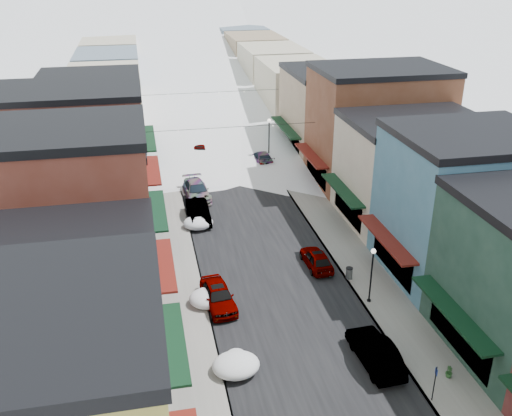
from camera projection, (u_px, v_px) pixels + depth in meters
name	position (u px, v px, depth m)	size (l,w,h in m)	color
road	(207.00, 131.00, 74.00)	(10.00, 160.00, 0.01)	black
sidewalk_left	(156.00, 134.00, 72.75)	(3.20, 160.00, 0.15)	gray
sidewalk_right	(257.00, 128.00, 75.19)	(3.20, 160.00, 0.15)	gray
curb_left	(168.00, 133.00, 73.03)	(0.10, 160.00, 0.15)	slate
curb_right	(245.00, 129.00, 74.90)	(0.10, 160.00, 0.15)	slate
bldg_l_cream	(54.00, 330.00, 27.17)	(11.30, 8.20, 9.50)	#BFAF99
bldg_l_brick_near	(57.00, 230.00, 33.61)	(12.30, 8.20, 12.50)	maroon
bldg_l_grayblue	(80.00, 200.00, 42.02)	(11.30, 9.20, 9.00)	gray
bldg_l_brick_far	(74.00, 150.00, 49.47)	(13.30, 9.20, 11.00)	maroon
bldg_l_tan	(93.00, 124.00, 58.79)	(11.30, 11.20, 10.00)	#938560
bldg_r_blue	(465.00, 205.00, 39.44)	(11.30, 9.20, 10.50)	teal
bldg_r_cream	(412.00, 170.00, 47.88)	(12.30, 9.20, 9.00)	beige
bldg_r_brick_far	(377.00, 126.00, 55.50)	(13.30, 9.20, 11.50)	brown
bldg_r_tan	(333.00, 111.00, 64.66)	(11.30, 11.20, 9.50)	#9D8367
distant_blocks	(189.00, 68.00, 92.91)	(34.00, 55.00, 8.00)	gray
overhead_cables	(220.00, 108.00, 60.29)	(16.40, 15.04, 0.04)	black
car_silver_sedan	(218.00, 296.00, 37.14)	(1.81, 4.50, 1.53)	#A9ABB1
car_dark_hatch	(198.00, 212.00, 49.07)	(1.68, 4.82, 1.59)	black
car_silver_wagon	(197.00, 190.00, 53.58)	(2.14, 5.27, 1.53)	#A9ADB2
car_green_sedan	(375.00, 352.00, 31.90)	(1.67, 4.78, 1.57)	black
car_gray_suv	(317.00, 259.00, 41.80)	(1.61, 4.01, 1.37)	gray
car_black_sedan	(261.00, 158.00, 62.41)	(1.94, 4.77, 1.38)	black
car_lane_silver	(200.00, 153.00, 63.56)	(1.91, 4.75, 1.62)	#A8ADB1
car_lane_white	(208.00, 99.00, 86.96)	(2.60, 5.64, 1.57)	silver
parking_sign	(435.00, 381.00, 28.82)	(0.06, 0.29, 2.13)	black
trash_can	(349.00, 273.00, 40.13)	(0.50, 0.50, 0.84)	#5C5F62
streetlamp_near	(372.00, 269.00, 36.67)	(0.32, 0.32, 3.90)	black
streetlamp_far	(269.00, 135.00, 61.83)	(0.40, 0.40, 4.78)	black
planter_far	(449.00, 372.00, 30.80)	(0.37, 0.37, 0.67)	#2B5828
snow_pile_near	(236.00, 364.00, 31.30)	(2.64, 2.82, 1.12)	white
snow_pile_mid	(209.00, 297.00, 37.38)	(2.61, 2.80, 1.10)	white
snow_pile_far	(198.00, 222.00, 47.82)	(2.50, 2.74, 1.06)	white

